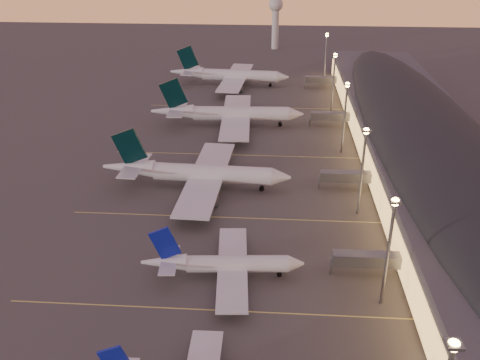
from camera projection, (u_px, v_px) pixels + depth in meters
name	position (u px, v px, depth m)	size (l,w,h in m)	color
ground	(217.00, 295.00, 118.94)	(700.00, 700.00, 0.00)	#3F3C3A
airliner_narrow_north	(223.00, 264.00, 123.80)	(37.97, 33.99, 13.56)	silver
airliner_wide_near	(196.00, 173.00, 165.47)	(59.15, 53.87, 18.94)	silver
airliner_wide_mid	(228.00, 114.00, 216.21)	(61.86, 56.30, 19.81)	silver
airliner_wide_far	(229.00, 75.00, 271.07)	(60.98, 55.71, 19.50)	silver
terminal_building	(426.00, 145.00, 176.37)	(56.35, 255.00, 17.46)	#48484D
light_masts	(352.00, 125.00, 167.46)	(2.20, 217.20, 25.90)	slate
radar_tower	(276.00, 14.00, 342.41)	(9.00, 9.00, 32.50)	silver
lane_markings	(232.00, 209.00, 154.87)	(90.00, 180.36, 0.00)	#D8C659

